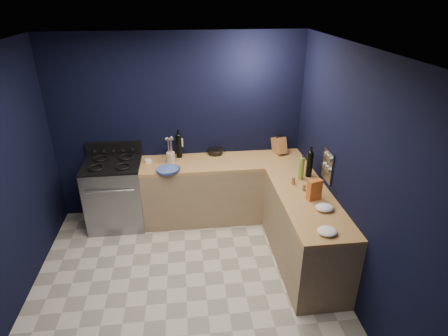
{
  "coord_description": "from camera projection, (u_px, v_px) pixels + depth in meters",
  "views": [
    {
      "loc": [
        0.06,
        -3.21,
        3.06
      ],
      "look_at": [
        0.55,
        1.0,
        1.0
      ],
      "focal_mm": 29.56,
      "sensor_mm": 36.0,
      "label": 1
    }
  ],
  "objects": [
    {
      "name": "crouton_bag",
      "position": [
        314.0,
        190.0,
        4.16
      ],
      "size": [
        0.18,
        0.12,
        0.24
      ],
      "primitive_type": "cube",
      "rotation": [
        0.0,
        0.0,
        0.31
      ],
      "color": "#A6222D",
      "rests_on": "top_right"
    },
    {
      "name": "towel_end",
      "position": [
        327.0,
        231.0,
        3.6
      ],
      "size": [
        0.22,
        0.21,
        0.06
      ],
      "primitive_type": "ellipsoid",
      "rotation": [
        0.0,
        0.0,
        -0.16
      ],
      "color": "white",
      "rests_on": "top_right"
    },
    {
      "name": "oven_door",
      "position": [
        113.0,
        207.0,
        4.89
      ],
      "size": [
        0.59,
        0.02,
        0.42
      ],
      "primitive_type": "cube",
      "color": "black",
      "rests_on": "gas_range"
    },
    {
      "name": "spice_jar_near",
      "position": [
        293.0,
        181.0,
        4.51
      ],
      "size": [
        0.05,
        0.05,
        0.09
      ],
      "primitive_type": "cylinder",
      "rotation": [
        0.0,
        0.0,
        -0.25
      ],
      "color": "olive",
      "rests_on": "top_right"
    },
    {
      "name": "wall_right",
      "position": [
        351.0,
        178.0,
        3.82
      ],
      "size": [
        0.02,
        3.5,
        2.6
      ],
      "primitive_type": "cube",
      "color": "black",
      "rests_on": "ground"
    },
    {
      "name": "wine_bottle_right",
      "position": [
        309.0,
        165.0,
        4.66
      ],
      "size": [
        0.1,
        0.1,
        0.32
      ],
      "primitive_type": "cylinder",
      "rotation": [
        0.0,
        0.0,
        0.4
      ],
      "color": "black",
      "rests_on": "top_right"
    },
    {
      "name": "top_right",
      "position": [
        308.0,
        200.0,
        4.22
      ],
      "size": [
        0.63,
        1.67,
        0.04
      ],
      "primitive_type": "cube",
      "color": "#8F5D2E",
      "rests_on": "cab_right"
    },
    {
      "name": "backguard",
      "position": [
        114.0,
        149.0,
        5.19
      ],
      "size": [
        0.76,
        0.06,
        0.2
      ],
      "primitive_type": "cube",
      "color": "black",
      "rests_on": "gas_range"
    },
    {
      "name": "cab_back",
      "position": [
        224.0,
        190.0,
        5.36
      ],
      "size": [
        2.3,
        0.63,
        0.86
      ],
      "primitive_type": "cube",
      "color": "#977B58",
      "rests_on": "floor"
    },
    {
      "name": "top_back",
      "position": [
        224.0,
        162.0,
        5.16
      ],
      "size": [
        2.3,
        0.63,
        0.04
      ],
      "primitive_type": "cube",
      "color": "#8F5D2E",
      "rests_on": "cab_back"
    },
    {
      "name": "spice_jar_far",
      "position": [
        304.0,
        187.0,
        4.38
      ],
      "size": [
        0.05,
        0.05,
        0.08
      ],
      "primitive_type": "cylinder",
      "rotation": [
        0.0,
        0.0,
        0.22
      ],
      "color": "olive",
      "rests_on": "top_right"
    },
    {
      "name": "utensil_crock",
      "position": [
        171.0,
        157.0,
        5.09
      ],
      "size": [
        0.15,
        0.15,
        0.14
      ],
      "primitive_type": "cylinder",
      "rotation": [
        0.0,
        0.0,
        -0.41
      ],
      "color": "beige",
      "rests_on": "top_back"
    },
    {
      "name": "ceiling",
      "position": [
        172.0,
        49.0,
        3.06
      ],
      "size": [
        3.5,
        3.5,
        0.02
      ],
      "primitive_type": "cube",
      "color": "silver",
      "rests_on": "ground"
    },
    {
      "name": "knife_block",
      "position": [
        279.0,
        145.0,
        5.35
      ],
      "size": [
        0.21,
        0.3,
        0.29
      ],
      "primitive_type": "cube",
      "rotation": [
        -0.31,
        0.0,
        0.32
      ],
      "color": "#8F5E2F",
      "rests_on": "top_back"
    },
    {
      "name": "wine_bottle_back",
      "position": [
        179.0,
        146.0,
        5.2
      ],
      "size": [
        0.1,
        0.1,
        0.33
      ],
      "primitive_type": "cylinder",
      "rotation": [
        0.0,
        0.0,
        -0.2
      ],
      "color": "black",
      "rests_on": "top_back"
    },
    {
      "name": "floor",
      "position": [
        186.0,
        288.0,
        4.2
      ],
      "size": [
        3.5,
        3.5,
        0.02
      ],
      "primitive_type": "cube",
      "color": "beige",
      "rests_on": "ground"
    },
    {
      "name": "wall_outlet",
      "position": [
        180.0,
        143.0,
        5.28
      ],
      "size": [
        0.09,
        0.02,
        0.13
      ],
      "primitive_type": "cube",
      "color": "white",
      "rests_on": "wall_back"
    },
    {
      "name": "cab_right",
      "position": [
        304.0,
        233.0,
        4.42
      ],
      "size": [
        0.63,
        1.67,
        0.86
      ],
      "primitive_type": "cube",
      "color": "#977B58",
      "rests_on": "floor"
    },
    {
      "name": "oil_bottle",
      "position": [
        301.0,
        169.0,
        4.6
      ],
      "size": [
        0.08,
        0.08,
        0.29
      ],
      "primitive_type": "cylinder",
      "rotation": [
        0.0,
        0.0,
        0.29
      ],
      "color": "olive",
      "rests_on": "top_right"
    },
    {
      "name": "lemon_basket",
      "position": [
        215.0,
        151.0,
        5.35
      ],
      "size": [
        0.28,
        0.28,
        0.08
      ],
      "primitive_type": "cylinder",
      "rotation": [
        0.0,
        0.0,
        0.36
      ],
      "color": "black",
      "rests_on": "top_back"
    },
    {
      "name": "gas_range",
      "position": [
        116.0,
        195.0,
        5.17
      ],
      "size": [
        0.76,
        0.66,
        0.92
      ],
      "primitive_type": "cube",
      "color": "gray",
      "rests_on": "floor"
    },
    {
      "name": "spice_panel",
      "position": [
        328.0,
        166.0,
        4.36
      ],
      "size": [
        0.02,
        0.28,
        0.38
      ],
      "primitive_type": "cube",
      "color": "gray",
      "rests_on": "wall_right"
    },
    {
      "name": "cooktop",
      "position": [
        111.0,
        164.0,
        4.96
      ],
      "size": [
        0.76,
        0.66,
        0.03
      ],
      "primitive_type": "cube",
      "color": "black",
      "rests_on": "gas_range"
    },
    {
      "name": "wall_back",
      "position": [
        179.0,
        128.0,
        5.21
      ],
      "size": [
        3.5,
        0.02,
        2.6
      ],
      "primitive_type": "cube",
      "color": "black",
      "rests_on": "ground"
    },
    {
      "name": "plate_stack",
      "position": [
        168.0,
        170.0,
        4.85
      ],
      "size": [
        0.33,
        0.33,
        0.04
      ],
      "primitive_type": "cylinder",
      "rotation": [
        0.0,
        0.0,
        -0.12
      ],
      "color": "#3646A8",
      "rests_on": "top_back"
    },
    {
      "name": "ramekin",
      "position": [
        148.0,
        161.0,
        5.1
      ],
      "size": [
        0.11,
        0.11,
        0.04
      ],
      "primitive_type": "cylinder",
      "rotation": [
        0.0,
        0.0,
        0.11
      ],
      "color": "white",
      "rests_on": "top_back"
    },
    {
      "name": "towel_front",
      "position": [
        325.0,
        207.0,
        3.98
      ],
      "size": [
        0.24,
        0.22,
        0.07
      ],
      "primitive_type": "ellipsoid",
      "rotation": [
        0.0,
        0.0,
        0.29
      ],
      "color": "white",
      "rests_on": "top_right"
    }
  ]
}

